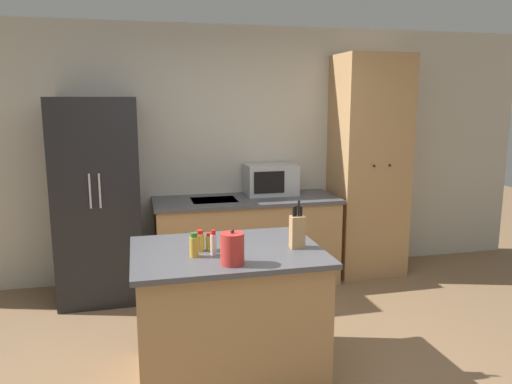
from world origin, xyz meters
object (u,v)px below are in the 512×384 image
kettle (232,249)px  refrigerator (99,200)px  spice_bottle_tall_dark (194,246)px  spice_bottle_amber_oil (209,242)px  microwave (271,179)px  knife_block (297,231)px  spice_bottle_short_red (213,243)px  pantry_cabinet (368,166)px  spice_bottle_green_herb (200,241)px

kettle → refrigerator: bearing=114.4°
spice_bottle_tall_dark → spice_bottle_amber_oil: 0.17m
microwave → spice_bottle_amber_oil: bearing=-116.8°
refrigerator → spice_bottle_tall_dark: bearing=-68.8°
knife_block → spice_bottle_short_red: knife_block is taller
microwave → kettle: size_ratio=2.42×
pantry_cabinet → spice_bottle_amber_oil: 2.61m
spice_bottle_green_herb → spice_bottle_short_red: bearing=-53.2°
microwave → spice_bottle_amber_oil: size_ratio=4.62×
spice_bottle_amber_oil → spice_bottle_short_red: bearing=-82.9°
knife_block → kettle: knife_block is taller
refrigerator → spice_bottle_green_herb: size_ratio=13.61×
spice_bottle_short_red → spice_bottle_tall_dark: bearing=-173.2°
microwave → spice_bottle_green_herb: (-0.98, -1.82, -0.08)m
kettle → pantry_cabinet: bearing=47.4°
refrigerator → spice_bottle_short_red: bearing=-65.2°
pantry_cabinet → knife_block: size_ratio=7.23×
spice_bottle_tall_dark → spice_bottle_green_herb: size_ratio=1.12×
microwave → kettle: 2.29m
knife_block → spice_bottle_short_red: bearing=-178.0°
refrigerator → microwave: size_ratio=3.58×
microwave → pantry_cabinet: bearing=-5.7°
spice_bottle_tall_dark → microwave: bearing=62.1°
refrigerator → spice_bottle_green_herb: bearing=-66.1°
refrigerator → kettle: refrigerator is taller
refrigerator → spice_bottle_amber_oil: refrigerator is taller
microwave → spice_bottle_short_red: (-0.90, -1.92, -0.07)m
spice_bottle_short_red → spice_bottle_amber_oil: 0.11m
refrigerator → microwave: (1.71, 0.17, 0.10)m
spice_bottle_short_red → spice_bottle_green_herb: bearing=126.8°
spice_bottle_green_herb → kettle: 0.35m
spice_bottle_amber_oil → spice_bottle_green_herb: size_ratio=0.82×
pantry_cabinet → spice_bottle_tall_dark: size_ratio=14.90×
pantry_cabinet → kettle: bearing=-132.6°
knife_block → spice_bottle_amber_oil: size_ratio=2.81×
microwave → spice_bottle_tall_dark: bearing=-117.9°
refrigerator → pantry_cabinet: bearing=1.5°
pantry_cabinet → knife_block: pantry_cabinet is taller
pantry_cabinet → microwave: 1.06m
microwave → knife_block: bearing=-100.1°
spice_bottle_amber_oil → pantry_cabinet: bearing=41.0°
refrigerator → pantry_cabinet: pantry_cabinet is taller
spice_bottle_amber_oil → knife_block: bearing=-9.1°
microwave → spice_bottle_short_red: 2.12m
knife_block → spice_bottle_green_herb: bearing=172.8°
knife_block → kettle: 0.53m
spice_bottle_tall_dark → spice_bottle_short_red: bearing=6.8°
kettle → spice_bottle_tall_dark: bearing=136.3°
spice_bottle_tall_dark → spice_bottle_green_herb: (0.05, 0.11, -0.01)m
pantry_cabinet → spice_bottle_tall_dark: (-2.07, -1.83, -0.19)m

